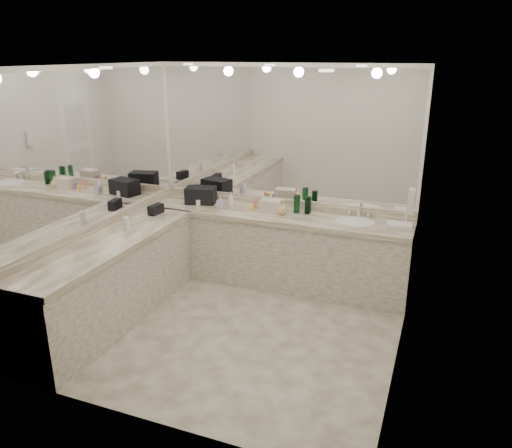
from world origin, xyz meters
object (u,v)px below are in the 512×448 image
at_px(black_toiletry_bag, 201,195).
at_px(soap_bottle_a, 231,199).
at_px(cream_cosmetic_case, 272,206).
at_px(wall_phone, 411,201).
at_px(sink, 355,223).
at_px(soap_bottle_b, 220,202).
at_px(hand_towel, 400,225).
at_px(soap_bottle_c, 281,207).

bearing_deg(black_toiletry_bag, soap_bottle_a, 2.04).
bearing_deg(cream_cosmetic_case, wall_phone, -15.40).
height_order(sink, cream_cosmetic_case, cream_cosmetic_case).
xyz_separation_m(wall_phone, soap_bottle_b, (-2.24, 0.42, -0.37)).
height_order(hand_towel, soap_bottle_b, soap_bottle_b).
xyz_separation_m(soap_bottle_b, soap_bottle_c, (0.76, 0.06, 0.00)).
bearing_deg(black_toiletry_bag, soap_bottle_b, -22.31).
relative_size(wall_phone, black_toiletry_bag, 0.65).
bearing_deg(hand_towel, black_toiletry_bag, 178.74).
bearing_deg(soap_bottle_b, sink, 2.83).
bearing_deg(sink, black_toiletry_bag, 178.36).
distance_m(cream_cosmetic_case, soap_bottle_a, 0.56).
bearing_deg(soap_bottle_a, cream_cosmetic_case, -5.36).
bearing_deg(cream_cosmetic_case, black_toiletry_bag, -179.69).
xyz_separation_m(soap_bottle_a, soap_bottle_c, (0.68, -0.10, -0.00)).
bearing_deg(soap_bottle_b, hand_towel, 2.25).
relative_size(sink, hand_towel, 1.67).
relative_size(sink, wall_phone, 1.83).
bearing_deg(wall_phone, soap_bottle_b, 169.39).
xyz_separation_m(wall_phone, soap_bottle_c, (-1.48, 0.47, -0.36)).
bearing_deg(soap_bottle_b, soap_bottle_a, 62.78).
bearing_deg(cream_cosmetic_case, hand_towel, 1.87).
height_order(hand_towel, soap_bottle_a, soap_bottle_a).
xyz_separation_m(wall_phone, black_toiletry_bag, (-2.57, 0.56, -0.34)).
height_order(sink, soap_bottle_a, soap_bottle_a).
distance_m(black_toiletry_bag, cream_cosmetic_case, 0.97).
distance_m(black_toiletry_bag, soap_bottle_a, 0.41).
height_order(cream_cosmetic_case, soap_bottle_b, soap_bottle_b).
xyz_separation_m(wall_phone, hand_towel, (-0.12, 0.50, -0.43)).
xyz_separation_m(sink, soap_bottle_c, (-0.87, -0.03, 0.09)).
bearing_deg(sink, soap_bottle_b, -177.17).
xyz_separation_m(cream_cosmetic_case, soap_bottle_b, (-0.63, -0.10, 0.01)).
height_order(soap_bottle_a, soap_bottle_c, soap_bottle_a).
bearing_deg(hand_towel, soap_bottle_c, -178.82).
distance_m(wall_phone, black_toiletry_bag, 2.65).
height_order(cream_cosmetic_case, soap_bottle_c, soap_bottle_c).
bearing_deg(soap_bottle_c, wall_phone, -17.81).
bearing_deg(soap_bottle_b, wall_phone, -10.61).
relative_size(soap_bottle_a, soap_bottle_c, 1.05).
xyz_separation_m(sink, hand_towel, (0.48, 0.00, 0.03)).
height_order(black_toiletry_bag, cream_cosmetic_case, black_toiletry_bag).
bearing_deg(sink, hand_towel, 0.26).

